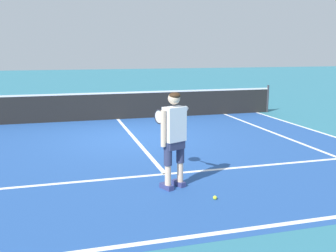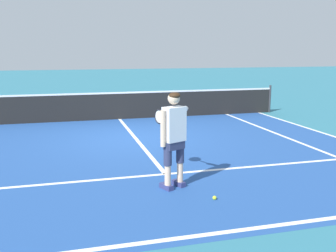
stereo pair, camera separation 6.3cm
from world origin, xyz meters
TOP-DOWN VIEW (x-y plane):
  - ground_plane at (0.00, 0.00)m, footprint 80.00×80.00m
  - court_inner_surface at (0.00, -1.45)m, footprint 10.98×9.40m
  - line_baseline at (0.00, -5.95)m, footprint 10.98×0.10m
  - line_service at (0.00, -3.35)m, footprint 8.23×0.10m
  - line_centre_service at (0.00, -0.15)m, footprint 0.10×6.40m
  - line_singles_right at (4.12, -1.45)m, footprint 0.10×9.00m
  - line_doubles_right at (5.49, -1.45)m, footprint 0.10×9.00m
  - tennis_net at (0.00, 3.05)m, footprint 11.96×0.08m
  - tennis_player at (-0.06, -4.10)m, footprint 0.57×1.23m
  - tennis_ball_near_feet at (0.44, -4.83)m, footprint 0.07×0.07m

SIDE VIEW (x-z plane):
  - ground_plane at x=0.00m, z-range 0.00..0.00m
  - court_inner_surface at x=0.00m, z-range 0.00..0.00m
  - line_baseline at x=0.00m, z-range 0.00..0.01m
  - line_service at x=0.00m, z-range 0.00..0.01m
  - line_centre_service at x=0.00m, z-range 0.00..0.01m
  - line_singles_right at x=4.12m, z-range 0.00..0.01m
  - line_doubles_right at x=5.49m, z-range 0.00..0.01m
  - tennis_ball_near_feet at x=0.44m, z-range 0.00..0.07m
  - tennis_net at x=0.00m, z-range -0.04..1.03m
  - tennis_player at x=-0.06m, z-range 0.13..1.85m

